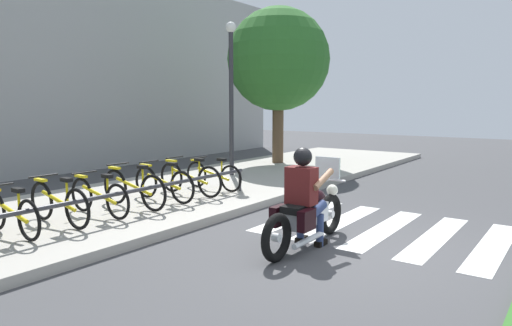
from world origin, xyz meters
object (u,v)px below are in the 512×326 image
(motorcycle, at_px, (307,215))
(bicycle_2, at_px, (59,203))
(bicycle_4, at_px, (133,188))
(bike_rack, at_px, (138,191))
(rider, at_px, (304,191))
(tree_near_rack, at_px, (278,60))
(bicycle_5, at_px, (163,183))
(bicycle_7, at_px, (213,175))
(bicycle_6, at_px, (190,178))
(bicycle_1, at_px, (11,213))
(bicycle_3, at_px, (99,196))
(street_lamp, at_px, (231,85))

(motorcycle, bearing_deg, bicycle_2, 116.34)
(bicycle_4, distance_m, bike_rack, 0.67)
(rider, distance_m, tree_near_rack, 8.84)
(bicycle_5, distance_m, bicycle_7, 1.47)
(bicycle_6, xyz_separation_m, bike_rack, (-1.84, -0.55, 0.07))
(bicycle_2, relative_size, bicycle_4, 0.95)
(bicycle_6, distance_m, bicycle_7, 0.74)
(motorcycle, height_order, tree_near_rack, tree_near_rack)
(motorcycle, distance_m, bicycle_2, 3.86)
(bike_rack, relative_size, tree_near_rack, 1.14)
(motorcycle, height_order, bicycle_1, motorcycle)
(bicycle_6, height_order, bike_rack, bicycle_6)
(bicycle_3, bearing_deg, bike_rack, -56.50)
(bicycle_6, relative_size, bike_rack, 0.30)
(bicycle_3, distance_m, bike_rack, 0.67)
(rider, relative_size, bicycle_7, 0.90)
(bicycle_7, relative_size, bike_rack, 0.28)
(street_lamp, distance_m, tree_near_rack, 3.05)
(bicycle_3, bearing_deg, bicycle_1, 179.99)
(rider, distance_m, bicycle_2, 3.84)
(street_lamp, bearing_deg, bike_rack, -160.67)
(bicycle_5, xyz_separation_m, bicycle_7, (1.47, 0.00, -0.02))
(motorcycle, distance_m, street_lamp, 6.31)
(bicycle_3, distance_m, bicycle_7, 2.94)
(bicycle_1, relative_size, bicycle_3, 0.98)
(motorcycle, bearing_deg, street_lamp, 48.87)
(rider, height_order, bike_rack, rider)
(motorcycle, bearing_deg, bicycle_1, 125.27)
(bicycle_1, height_order, bike_rack, bicycle_1)
(bicycle_2, distance_m, bicycle_5, 2.20)
(bicycle_3, xyz_separation_m, bicycle_6, (2.20, -0.00, 0.02))
(rider, bearing_deg, bicycle_5, 80.63)
(bicycle_3, bearing_deg, bicycle_2, -179.94)
(bicycle_2, relative_size, bicycle_6, 0.94)
(rider, bearing_deg, bicycle_7, 59.45)
(bicycle_2, bearing_deg, tree_near_rack, 9.57)
(bike_rack, bearing_deg, bicycle_4, 56.44)
(bicycle_4, distance_m, tree_near_rack, 7.76)
(bicycle_2, distance_m, bicycle_3, 0.73)
(bicycle_3, relative_size, bicycle_7, 1.00)
(motorcycle, distance_m, bicycle_3, 3.59)
(bicycle_1, xyz_separation_m, tree_near_rack, (9.26, 1.44, 2.92))
(street_lamp, bearing_deg, tree_near_rack, 7.88)
(bicycle_1, bearing_deg, motorcycle, -54.73)
(rider, height_order, bicycle_2, rider)
(bicycle_2, bearing_deg, street_lamp, 10.42)
(bicycle_5, bearing_deg, bicycle_4, -179.97)
(bicycle_2, bearing_deg, bicycle_6, 0.00)
(bicycle_4, distance_m, street_lamp, 4.74)
(bicycle_3, height_order, bike_rack, bicycle_3)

